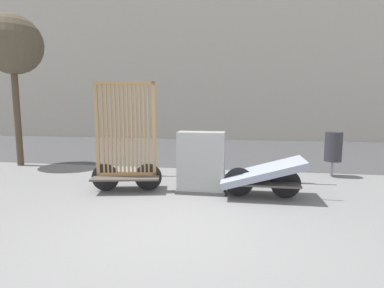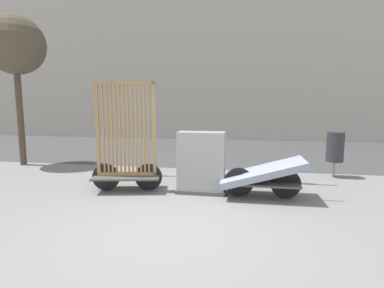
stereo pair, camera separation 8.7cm
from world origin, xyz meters
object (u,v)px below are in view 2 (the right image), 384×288
at_px(bike_cart_with_mattress, 262,175).
at_px(street_tree, 15,46).
at_px(utility_cabinet, 201,165).
at_px(trash_bin, 335,147).
at_px(bike_cart_with_bedframe, 127,152).

distance_m(bike_cart_with_mattress, street_tree, 8.02).
distance_m(bike_cart_with_mattress, utility_cabinet, 1.26).
height_order(utility_cabinet, street_tree, street_tree).
relative_size(utility_cabinet, street_tree, 0.29).
relative_size(trash_bin, street_tree, 0.26).
height_order(bike_cart_with_bedframe, utility_cabinet, bike_cart_with_bedframe).
xyz_separation_m(utility_cabinet, trash_bin, (3.15, 1.97, 0.17)).
relative_size(bike_cart_with_bedframe, street_tree, 0.52).
height_order(bike_cart_with_mattress, utility_cabinet, utility_cabinet).
bearing_deg(utility_cabinet, trash_bin, 32.06).
bearing_deg(bike_cart_with_mattress, utility_cabinet, 173.94).
bearing_deg(bike_cart_with_mattress, trash_bin, 47.10).
relative_size(bike_cart_with_bedframe, utility_cabinet, 1.81).
height_order(bike_cart_with_bedframe, trash_bin, bike_cart_with_bedframe).
bearing_deg(trash_bin, bike_cart_with_mattress, -132.34).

